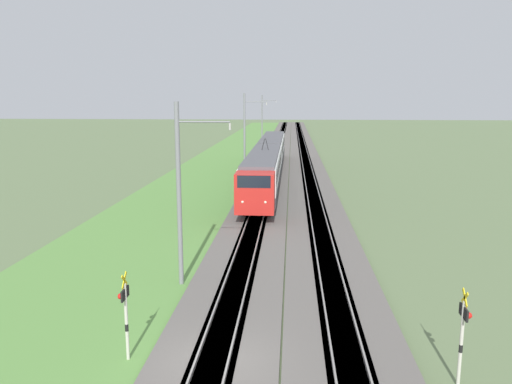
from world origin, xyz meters
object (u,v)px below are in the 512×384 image
object	(u,v)px
crossing_signal_near	(125,309)
catenary_mast_near	(180,194)
catenary_mast_mid	(245,136)
crossing_signal_far	(463,328)
passenger_train	(269,158)
catenary_mast_far	(262,122)

from	to	relation	value
crossing_signal_near	catenary_mast_near	distance (m)	7.51
catenary_mast_near	catenary_mast_mid	bearing A→B (deg)	0.01
crossing_signal_far	passenger_train	bearing A→B (deg)	101.19
crossing_signal_far	catenary_mast_near	bearing A→B (deg)	143.53
passenger_train	crossing_signal_near	distance (m)	38.89
crossing_signal_near	catenary_mast_near	bearing A→B (deg)	-92.81
catenary_mast_near	catenary_mast_mid	world-z (taller)	catenary_mast_mid
crossing_signal_far	catenary_mast_far	bearing A→B (deg)	98.22
catenary_mast_mid	catenary_mast_far	bearing A→B (deg)	0.00
passenger_train	catenary_mast_near	distance (m)	31.89
crossing_signal_far	catenary_mast_near	size ratio (longest dim) A/B	0.36
catenary_mast_mid	catenary_mast_near	bearing A→B (deg)	-179.99
catenary_mast_mid	catenary_mast_far	size ratio (longest dim) A/B	1.00
crossing_signal_near	catenary_mast_far	size ratio (longest dim) A/B	0.34
passenger_train	catenary_mast_near	world-z (taller)	catenary_mast_near
crossing_signal_near	catenary_mast_mid	xyz separation A→B (m)	(39.22, -0.34, 2.91)
crossing_signal_far	catenary_mast_far	world-z (taller)	catenary_mast_far
catenary_mast_far	crossing_signal_far	bearing A→B (deg)	-171.78
passenger_train	catenary_mast_mid	size ratio (longest dim) A/B	4.45
passenger_train	crossing_signal_near	bearing A→B (deg)	-4.36
catenary_mast_far	crossing_signal_near	bearing A→B (deg)	179.73
catenary_mast_near	catenary_mast_far	bearing A→B (deg)	0.00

